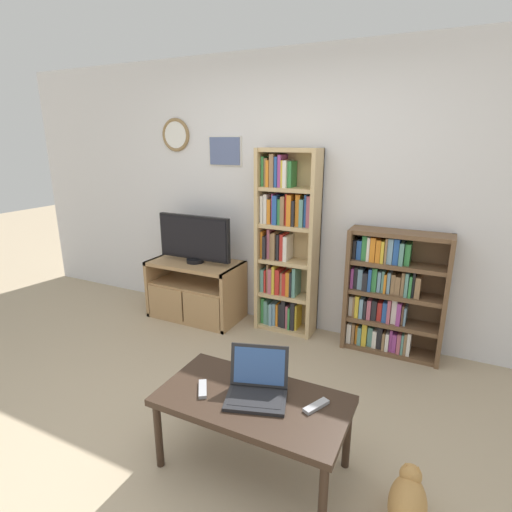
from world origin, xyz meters
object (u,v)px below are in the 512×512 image
bookshelf_short (389,294)px  remote_far_from_laptop (316,406)px  bookshelf_tall (285,244)px  coffee_table (253,405)px  cat (408,502)px  remote_near_laptop (203,389)px  television (194,239)px  tv_stand (195,289)px  laptop (257,385)px

bookshelf_short → remote_far_from_laptop: 1.65m
bookshelf_tall → remote_far_from_laptop: (0.86, -1.65, -0.40)m
coffee_table → remote_far_from_laptop: size_ratio=6.43×
bookshelf_tall → cat: 2.31m
bookshelf_short → remote_near_laptop: bookshelf_short is taller
remote_near_laptop → remote_far_from_laptop: size_ratio=0.97×
television → bookshelf_tall: 0.94m
bookshelf_short → tv_stand: bearing=-175.2°
tv_stand → coffee_table: 2.13m
coffee_table → remote_near_laptop: (-0.28, -0.06, 0.06)m
remote_near_laptop → remote_far_from_laptop: same height
television → bookshelf_short: 1.93m
bookshelf_tall → laptop: bookshelf_tall is taller
bookshelf_tall → television: bearing=-169.6°
bookshelf_short → laptop: (-0.45, -1.68, -0.02)m
remote_far_from_laptop → cat: size_ratio=0.35×
remote_near_laptop → bookshelf_short: bearing=-145.9°
television → remote_far_from_laptop: television is taller
bookshelf_short → remote_far_from_laptop: (-0.12, -1.65, -0.07)m
remote_near_laptop → cat: 1.17m
bookshelf_tall → remote_near_laptop: bookshelf_tall is taller
bookshelf_short → remote_near_laptop: size_ratio=6.93×
tv_stand → remote_far_from_laptop: tv_stand is taller
tv_stand → laptop: 2.12m
tv_stand → remote_far_from_laptop: 2.33m
coffee_table → cat: 0.88m
tv_stand → coffee_table: size_ratio=0.91×
coffee_table → cat: bearing=0.5°
coffee_table → remote_near_laptop: remote_near_laptop is taller
remote_near_laptop → coffee_table: bearing=159.6°
coffee_table → remote_far_from_laptop: 0.35m
remote_far_from_laptop → tv_stand: bearing=-13.7°
remote_near_laptop → bookshelf_tall: bearing=-115.8°
tv_stand → bookshelf_tall: size_ratio=0.54×
bookshelf_tall → coffee_table: bookshelf_tall is taller
television → coffee_table: television is taller
remote_near_laptop → television: bearing=-87.8°
bookshelf_tall → coffee_table: 1.86m
tv_stand → bookshelf_short: bearing=4.8°
bookshelf_tall → cat: bookshelf_tall is taller
television → remote_near_laptop: 2.03m
tv_stand → coffee_table: bearing=-47.0°
bookshelf_tall → remote_near_laptop: (0.23, -1.79, -0.40)m
tv_stand → bookshelf_short: size_ratio=0.87×
remote_far_from_laptop → cat: remote_far_from_laptop is taller
bookshelf_short → coffee_table: (-0.46, -1.72, -0.13)m
bookshelf_tall → remote_near_laptop: size_ratio=11.09×
bookshelf_short → laptop: bearing=-105.0°
television → bookshelf_tall: bearing=10.4°
bookshelf_short → laptop: 1.74m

